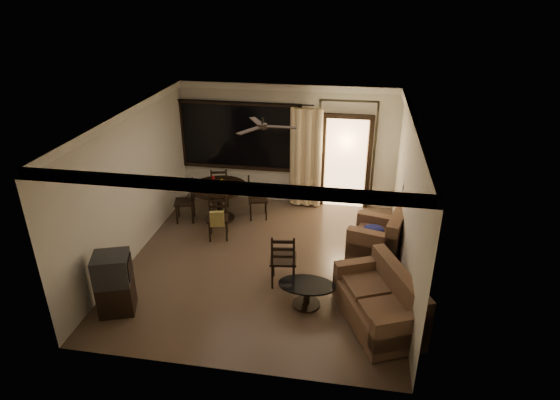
% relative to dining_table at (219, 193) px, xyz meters
% --- Properties ---
extents(ground, '(5.50, 5.50, 0.00)m').
position_rel_dining_table_xyz_m(ground, '(1.32, -1.58, -0.62)').
color(ground, '#7F6651').
rests_on(ground, ground).
extents(room_shell, '(5.50, 6.70, 5.50)m').
position_rel_dining_table_xyz_m(room_shell, '(1.92, 0.20, 1.21)').
color(room_shell, beige).
rests_on(room_shell, ground).
extents(dining_table, '(1.26, 1.26, 1.00)m').
position_rel_dining_table_xyz_m(dining_table, '(0.00, 0.00, 0.00)').
color(dining_table, black).
rests_on(dining_table, ground).
extents(dining_chair_west, '(0.51, 0.51, 0.95)m').
position_rel_dining_table_xyz_m(dining_chair_west, '(-0.71, -0.21, -0.34)').
color(dining_chair_west, black).
rests_on(dining_chair_west, ground).
extents(dining_chair_east, '(0.51, 0.51, 0.95)m').
position_rel_dining_table_xyz_m(dining_chair_east, '(0.81, 0.20, -0.34)').
color(dining_chair_east, black).
rests_on(dining_chair_east, ground).
extents(dining_chair_south, '(0.51, 0.55, 0.95)m').
position_rel_dining_table_xyz_m(dining_chair_south, '(0.21, -0.83, -0.31)').
color(dining_chair_south, black).
rests_on(dining_chair_south, ground).
extents(dining_chair_north, '(0.51, 0.51, 0.95)m').
position_rel_dining_table_xyz_m(dining_chair_north, '(-0.19, 0.71, -0.34)').
color(dining_chair_north, black).
rests_on(dining_chair_north, ground).
extents(tv_cabinet, '(0.67, 0.64, 1.03)m').
position_rel_dining_table_xyz_m(tv_cabinet, '(-0.73, -3.37, -0.10)').
color(tv_cabinet, black).
rests_on(tv_cabinet, ground).
extents(sofa, '(1.45, 1.84, 0.87)m').
position_rel_dining_table_xyz_m(sofa, '(3.43, -2.96, -0.27)').
color(sofa, '#40271D').
rests_on(sofa, ground).
extents(armchair, '(1.11, 1.11, 0.92)m').
position_rel_dining_table_xyz_m(armchair, '(3.43, -1.07, -0.24)').
color(armchair, '#40271D').
rests_on(armchair, ground).
extents(coffee_table, '(0.93, 0.56, 0.41)m').
position_rel_dining_table_xyz_m(coffee_table, '(2.25, -2.73, -0.35)').
color(coffee_table, black).
rests_on(coffee_table, ground).
extents(side_chair, '(0.50, 0.50, 1.02)m').
position_rel_dining_table_xyz_m(side_chair, '(1.78, -2.19, -0.31)').
color(side_chair, black).
rests_on(side_chair, ground).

